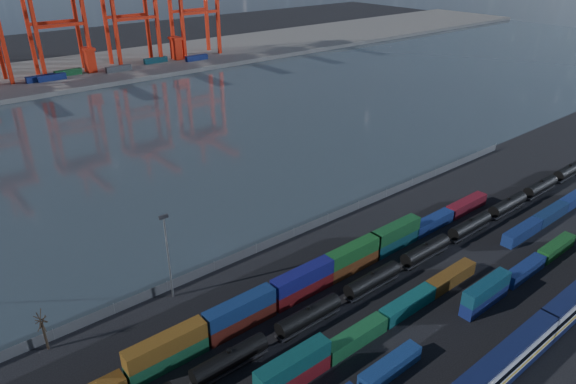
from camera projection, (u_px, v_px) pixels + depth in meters
ground at (395, 300)px, 91.17m from camera, size 700.00×700.00×0.00m
harbor_water at (140, 140)px, 164.01m from camera, size 700.00×700.00×0.00m
far_quay at (41, 76)px, 236.42m from camera, size 700.00×70.00×2.00m
container_row_mid at (388, 316)px, 84.87m from camera, size 140.62×2.52×5.36m
container_row_north at (277, 297)px, 87.93m from camera, size 129.30×2.60×5.55m
tanker_string at (425, 251)px, 101.94m from camera, size 136.78×2.75×3.93m
waterfront_fence at (294, 233)px, 110.15m from camera, size 160.12×0.12×2.20m
bare_tree at (44, 331)px, 78.71m from camera, size 1.79×1.87×7.26m
yard_light_mast at (168, 252)px, 88.03m from camera, size 1.60×0.40×16.60m
quay_containers at (23, 81)px, 219.06m from camera, size 172.58×10.99×2.60m
straddle_carriers at (38, 66)px, 225.05m from camera, size 140.00×7.00×11.10m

